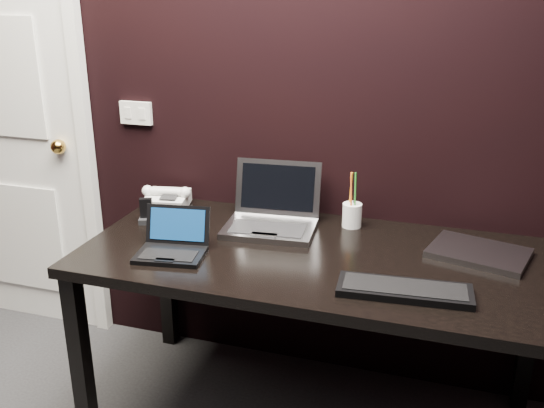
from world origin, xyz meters
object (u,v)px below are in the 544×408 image
(pen_cup, at_px, (352,214))
(ext_keyboard, at_px, (404,290))
(netbook, at_px, (172,246))
(mobile_phone, at_px, (146,214))
(closed_laptop, at_px, (479,253))
(silver_laptop, at_px, (272,217))
(door, at_px, (0,120))
(desk, at_px, (315,272))
(desk_phone, at_px, (167,199))

(pen_cup, bearing_deg, ext_keyboard, -62.59)
(netbook, bearing_deg, mobile_phone, 134.32)
(closed_laptop, distance_m, mobile_phone, 1.29)
(netbook, bearing_deg, closed_laptop, 16.76)
(silver_laptop, relative_size, closed_laptop, 0.99)
(ext_keyboard, xyz_separation_m, closed_laptop, (0.22, 0.37, -0.00))
(door, bearing_deg, desk, -12.82)
(door, bearing_deg, netbook, -24.92)
(door, bearing_deg, mobile_phone, -17.76)
(door, height_order, desk, door)
(mobile_phone, bearing_deg, ext_keyboard, -15.42)
(mobile_phone, xyz_separation_m, pen_cup, (0.80, 0.21, 0.01))
(door, distance_m, ext_keyboard, 2.09)
(ext_keyboard, height_order, closed_laptop, ext_keyboard)
(door, xyz_separation_m, desk, (1.65, -0.38, -0.38))
(closed_laptop, xyz_separation_m, mobile_phone, (-1.29, -0.07, 0.03))
(desk_phone, xyz_separation_m, mobile_phone, (0.00, -0.19, -0.00))
(desk, distance_m, desk_phone, 0.79)
(desk, distance_m, silver_laptop, 0.31)
(mobile_phone, height_order, pen_cup, pen_cup)
(desk, relative_size, pen_cup, 7.50)
(netbook, distance_m, silver_laptop, 0.44)
(door, distance_m, closed_laptop, 2.24)
(mobile_phone, distance_m, pen_cup, 0.83)
(ext_keyboard, bearing_deg, silver_laptop, 144.93)
(door, xyz_separation_m, silver_laptop, (1.42, -0.19, -0.26))
(netbook, xyz_separation_m, ext_keyboard, (0.83, -0.05, -0.02))
(door, relative_size, netbook, 7.97)
(netbook, bearing_deg, silver_laptop, 52.37)
(closed_laptop, bearing_deg, desk_phone, 174.89)
(desk_phone, relative_size, pen_cup, 0.98)
(silver_laptop, bearing_deg, door, 172.25)
(door, height_order, closed_laptop, door)
(netbook, distance_m, desk_phone, 0.49)
(desk, relative_size, mobile_phone, 16.63)
(netbook, relative_size, ext_keyboard, 0.63)
(netbook, xyz_separation_m, desk_phone, (-0.24, 0.43, 0.01))
(netbook, relative_size, desk_phone, 1.21)
(door, bearing_deg, closed_laptop, -5.72)
(desk, xyz_separation_m, mobile_phone, (-0.73, 0.08, 0.12))
(netbook, bearing_deg, door, 155.08)
(mobile_phone, bearing_deg, netbook, -45.68)
(desk, height_order, pen_cup, pen_cup)
(closed_laptop, relative_size, desk_phone, 1.72)
(pen_cup, bearing_deg, silver_laptop, -159.91)
(door, xyz_separation_m, desk_phone, (0.92, -0.11, -0.27))
(desk_phone, relative_size, mobile_phone, 2.16)
(desk, xyz_separation_m, ext_keyboard, (0.34, -0.21, 0.09))
(silver_laptop, bearing_deg, desk_phone, 170.13)
(desk, xyz_separation_m, silver_laptop, (-0.23, 0.18, 0.12))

